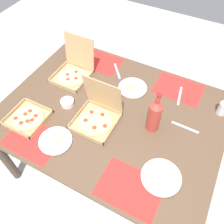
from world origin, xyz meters
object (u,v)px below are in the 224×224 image
at_px(pizza_box_center, 97,116).
at_px(pizza_box_corner_right, 73,71).
at_px(condiment_bowl, 67,103).
at_px(cup_clear_left, 77,50).
at_px(plate_far_right, 132,88).
at_px(cup_clear_right, 223,108).
at_px(pizza_box_corner_left, 28,118).
at_px(soda_bottle, 155,115).
at_px(plate_far_left, 56,140).
at_px(plate_middle, 161,177).

bearing_deg(pizza_box_center, pizza_box_corner_right, 142.65).
bearing_deg(condiment_bowl, cup_clear_left, 115.93).
distance_m(plate_far_right, cup_clear_right, 0.67).
relative_size(pizza_box_center, pizza_box_corner_left, 1.21).
xyz_separation_m(pizza_box_corner_right, condiment_bowl, (0.13, -0.28, -0.03)).
xyz_separation_m(pizza_box_corner_left, plate_far_right, (0.52, 0.61, -0.00)).
bearing_deg(condiment_bowl, soda_bottle, 9.21).
distance_m(soda_bottle, condiment_bowl, 0.64).
relative_size(plate_far_left, soda_bottle, 0.67).
bearing_deg(plate_middle, soda_bottle, 119.86).
relative_size(plate_far_left, cup_clear_right, 2.25).
distance_m(plate_far_right, condiment_bowl, 0.51).
relative_size(plate_far_right, plate_far_left, 1.02).
height_order(pizza_box_center, soda_bottle, soda_bottle).
xyz_separation_m(pizza_box_corner_right, cup_clear_left, (-0.13, 0.25, -0.00)).
bearing_deg(pizza_box_corner_left, plate_far_right, 49.49).
relative_size(plate_far_left, condiment_bowl, 2.23).
bearing_deg(condiment_bowl, pizza_box_corner_right, 115.09).
height_order(pizza_box_center, cup_clear_right, pizza_box_center).
xyz_separation_m(plate_far_right, condiment_bowl, (-0.35, -0.37, 0.01)).
bearing_deg(pizza_box_corner_right, condiment_bowl, -64.91).
relative_size(pizza_box_corner_left, soda_bottle, 0.79).
bearing_deg(soda_bottle, plate_far_left, -142.08).
height_order(pizza_box_corner_left, condiment_bowl, condiment_bowl).
relative_size(pizza_box_corner_right, pizza_box_corner_left, 1.17).
xyz_separation_m(pizza_box_center, plate_middle, (0.54, -0.20, -0.04)).
bearing_deg(pizza_box_corner_left, cup_clear_left, 96.76).
bearing_deg(cup_clear_right, pizza_box_corner_left, -149.83).
bearing_deg(plate_far_right, plate_middle, -52.31).
distance_m(pizza_box_corner_left, cup_clear_left, 0.79).
height_order(pizza_box_corner_right, cup_clear_right, pizza_box_corner_right).
relative_size(pizza_box_center, plate_far_left, 1.43).
bearing_deg(pizza_box_corner_right, cup_clear_left, 116.85).
xyz_separation_m(plate_far_right, plate_far_left, (-0.24, -0.67, 0.00)).
xyz_separation_m(pizza_box_corner_right, plate_far_right, (0.49, 0.09, -0.04)).
xyz_separation_m(soda_bottle, condiment_bowl, (-0.62, -0.10, -0.11)).
bearing_deg(pizza_box_center, cup_clear_right, 31.90).
height_order(plate_middle, cup_clear_left, cup_clear_left).
bearing_deg(pizza_box_center, plate_far_right, 77.22).
bearing_deg(plate_far_left, plate_middle, 6.71).
height_order(plate_far_right, condiment_bowl, condiment_bowl).
height_order(pizza_box_corner_left, cup_clear_right, cup_clear_right).
distance_m(pizza_box_center, plate_far_left, 0.32).
xyz_separation_m(pizza_box_center, condiment_bowl, (-0.27, 0.02, -0.03)).
bearing_deg(pizza_box_corner_left, condiment_bowl, 55.18).
distance_m(plate_far_left, condiment_bowl, 0.32).
xyz_separation_m(pizza_box_corner_right, cup_clear_right, (1.15, 0.16, 0.00)).
xyz_separation_m(plate_far_left, condiment_bowl, (-0.11, 0.30, 0.01)).
bearing_deg(plate_far_left, pizza_box_corner_right, 112.87).
height_order(pizza_box_corner_left, soda_bottle, soda_bottle).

